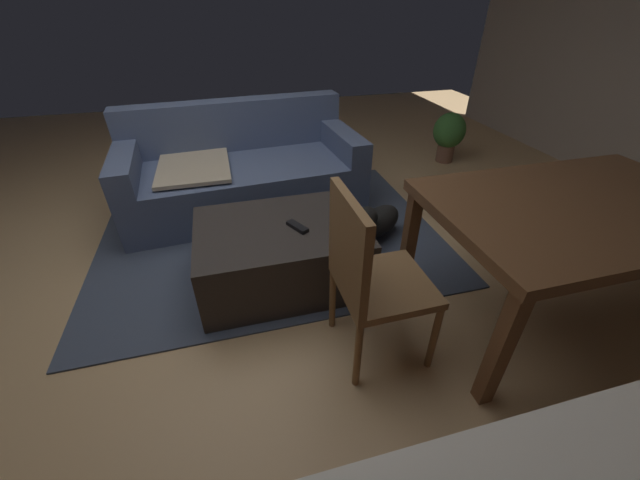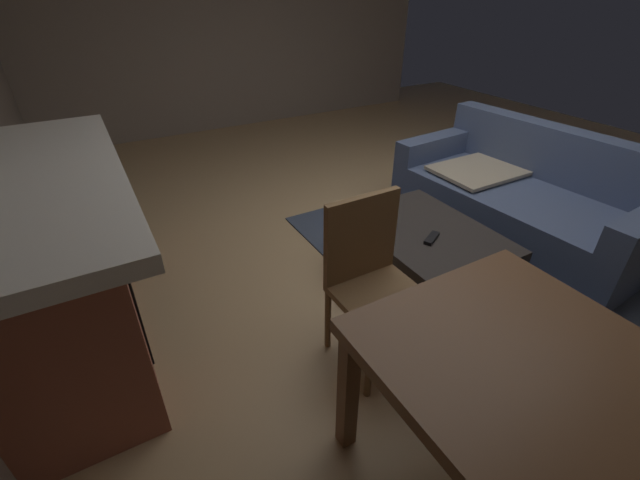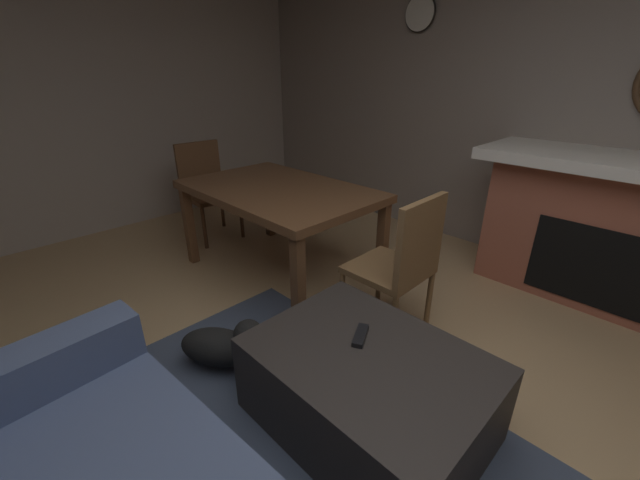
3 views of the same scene
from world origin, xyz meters
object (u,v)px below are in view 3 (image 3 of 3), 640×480
object	(u,v)px
fireplace	(627,235)
dining_chair_east	(206,185)
dining_table	(279,197)
wall_clock	(420,13)
small_dog	(223,345)
tv_remote	(360,335)
dining_chair_west	(402,261)
ottoman_coffee_table	(367,390)

from	to	relation	value
fireplace	dining_chair_east	xyz separation A→B (m)	(3.19, 1.41, -0.01)
dining_table	wall_clock	distance (m)	2.19
dining_chair_east	small_dog	xyz separation A→B (m)	(-1.83, 0.98, -0.35)
tv_remote	dining_table	size ratio (longest dim) A/B	0.10
fireplace	tv_remote	xyz separation A→B (m)	(0.66, 2.05, -0.10)
dining_chair_west	wall_clock	xyz separation A→B (m)	(1.12, -1.70, 1.52)
fireplace	dining_table	xyz separation A→B (m)	(2.03, 1.42, 0.13)
ottoman_coffee_table	dining_chair_west	distance (m)	0.82
fireplace	small_dog	size ratio (longest dim) A/B	4.21
tv_remote	small_dog	xyz separation A→B (m)	(0.69, 0.34, -0.26)
ottoman_coffee_table	dining_table	bearing A→B (deg)	-25.08
ottoman_coffee_table	dining_chair_east	distance (m)	2.73
fireplace	wall_clock	world-z (taller)	wall_clock
ottoman_coffee_table	tv_remote	world-z (taller)	tv_remote
dining_table	ottoman_coffee_table	bearing A→B (deg)	154.92
dining_chair_east	ottoman_coffee_table	bearing A→B (deg)	165.22
ottoman_coffee_table	wall_clock	world-z (taller)	wall_clock
fireplace	tv_remote	world-z (taller)	fireplace
ottoman_coffee_table	dining_chair_east	world-z (taller)	dining_chair_east
fireplace	small_dog	xyz separation A→B (m)	(1.35, 2.39, -0.36)
fireplace	ottoman_coffee_table	distance (m)	2.20
dining_table	dining_chair_east	size ratio (longest dim) A/B	1.64
dining_chair_west	fireplace	bearing A→B (deg)	-121.71
dining_chair_east	small_dog	distance (m)	2.11
dining_table	wall_clock	world-z (taller)	wall_clock
dining_chair_west	small_dog	world-z (taller)	dining_chair_west
ottoman_coffee_table	tv_remote	size ratio (longest dim) A/B	6.49
tv_remote	dining_chair_east	distance (m)	2.60
fireplace	dining_table	size ratio (longest dim) A/B	1.30
tv_remote	dining_chair_east	bearing A→B (deg)	-41.89
dining_chair_west	dining_chair_east	xyz separation A→B (m)	(2.31, -0.00, 0.00)
ottoman_coffee_table	tv_remote	bearing A→B (deg)	-29.43
small_dog	ottoman_coffee_table	bearing A→B (deg)	-160.15
dining_chair_east	wall_clock	xyz separation A→B (m)	(-1.20, -1.70, 1.52)
fireplace	dining_table	bearing A→B (deg)	34.89
dining_table	small_dog	xyz separation A→B (m)	(-0.68, 0.97, -0.49)
fireplace	dining_table	world-z (taller)	fireplace
dining_table	dining_chair_west	distance (m)	1.16
dining_table	dining_chair_west	world-z (taller)	dining_chair_west
dining_chair_west	wall_clock	world-z (taller)	wall_clock
dining_table	dining_chair_west	xyz separation A→B (m)	(-1.16, -0.00, -0.14)
tv_remote	dining_table	bearing A→B (deg)	-52.51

